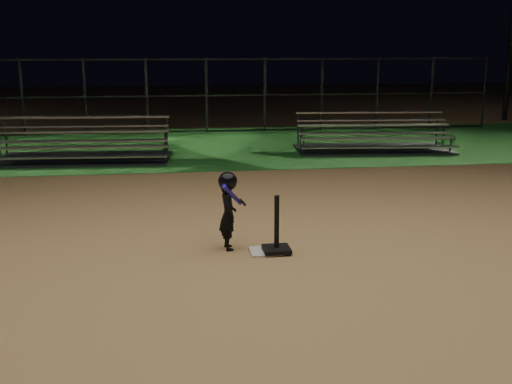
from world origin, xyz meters
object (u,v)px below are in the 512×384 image
object	(u,v)px
child_batter	(228,208)
bleacher_right	(373,143)
home_plate	(266,251)
batting_tee	(277,241)
bleacher_left	(83,152)

from	to	relation	value
child_batter	bleacher_right	size ratio (longest dim) A/B	0.26
home_plate	child_batter	world-z (taller)	child_batter
batting_tee	bleacher_right	xyz separation A→B (m)	(4.22, 8.50, 0.04)
bleacher_left	home_plate	bearing A→B (deg)	-62.92
bleacher_left	bleacher_right	distance (m)	7.88
batting_tee	bleacher_right	bearing A→B (deg)	63.59
home_plate	child_batter	bearing A→B (deg)	156.45
child_batter	bleacher_left	bearing A→B (deg)	13.89
bleacher_right	bleacher_left	bearing A→B (deg)	-171.59
home_plate	child_batter	size ratio (longest dim) A/B	0.40
batting_tee	home_plate	bearing A→B (deg)	158.99
batting_tee	child_batter	xyz separation A→B (m)	(-0.66, 0.28, 0.43)
bleacher_right	batting_tee	bearing A→B (deg)	-111.66
child_batter	bleacher_left	size ratio (longest dim) A/B	0.25
child_batter	bleacher_left	distance (m)	8.28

